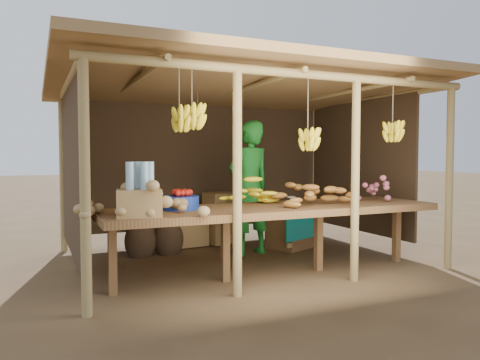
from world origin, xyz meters
name	(u,v)px	position (x,y,z in m)	size (l,w,h in m)	color
ground	(240,259)	(0.00, 0.00, 0.00)	(60.00, 60.00, 0.00)	brown
stall_structure	(242,114)	(0.00, -0.09, 1.91)	(4.70, 3.50, 2.43)	#9C8350
counter	(274,211)	(0.00, -0.95, 0.74)	(3.90, 1.05, 0.80)	brown
potato_heap	(137,196)	(-1.60, -1.19, 0.99)	(1.11, 0.66, 0.37)	#A28453
sweet_potato_heap	(316,189)	(0.53, -0.99, 0.98)	(0.95, 0.57, 0.36)	#A66B2A
onion_heap	(371,188)	(1.30, -1.04, 0.98)	(0.77, 0.46, 0.35)	#BB5B71
banana_pile	(248,189)	(-0.18, -0.61, 0.97)	(0.65, 0.39, 0.35)	yellow
tomato_basin	(180,201)	(-1.07, -0.83, 0.89)	(0.41, 0.41, 0.21)	navy
bottle_box	(139,196)	(-1.59, -1.26, 1.00)	(0.46, 0.39, 0.52)	#9F7947
vendor	(249,188)	(0.24, 0.22, 0.93)	(0.67, 0.44, 1.85)	#1A7825
tarp_crate	(290,226)	(0.99, 0.38, 0.32)	(0.83, 0.78, 0.79)	brown
carton_stack	(211,222)	(0.00, 1.09, 0.34)	(1.09, 0.48, 0.78)	#9F7947
burlap_sacks	(154,237)	(-0.98, 0.70, 0.25)	(0.82, 0.43, 0.58)	#402E1E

